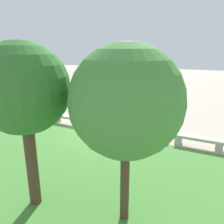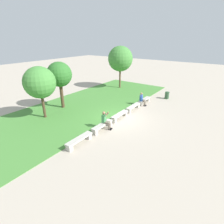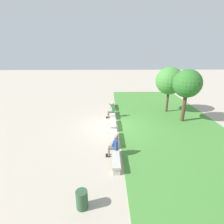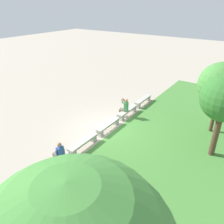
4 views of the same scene
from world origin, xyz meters
TOP-DOWN VIEW (x-y plane):
  - ground_plane at (0.00, 0.00)m, footprint 80.00×80.00m
  - grass_strip at (0.00, 4.38)m, footprint 23.06×8.00m
  - bench_main at (-4.54, 0.00)m, footprint 1.98×0.40m
  - bench_near at (-2.27, 0.00)m, footprint 1.98×0.40m
  - bench_mid at (0.00, 0.00)m, footprint 1.98×0.40m
  - bench_far at (2.27, 0.00)m, footprint 1.98×0.40m
  - bench_end at (4.54, 0.00)m, footprint 1.98×0.40m
  - person_photographer at (-1.98, -0.08)m, footprint 0.53×0.77m
  - person_distant at (3.86, -0.07)m, footprint 0.48×0.68m
  - backpack at (3.75, -0.04)m, footprint 0.28×0.24m
  - tree_behind_wall at (-3.37, 5.16)m, footprint 2.45×2.45m
  - tree_right_background at (-1.02, 5.72)m, footprint 2.19×2.19m
  - trash_bin at (7.22, -1.37)m, footprint 0.44×0.44m

SIDE VIEW (x-z plane):
  - ground_plane at x=0.00m, z-range 0.00..0.00m
  - grass_strip at x=0.00m, z-range 0.00..0.03m
  - bench_main at x=-4.54m, z-range 0.08..0.53m
  - bench_near at x=-2.27m, z-range 0.08..0.53m
  - bench_mid at x=0.00m, z-range 0.08..0.53m
  - bench_far at x=2.27m, z-range 0.08..0.53m
  - bench_end at x=4.54m, z-range 0.08..0.53m
  - trash_bin at x=7.22m, z-range 0.00..0.75m
  - backpack at x=3.75m, z-range 0.41..0.84m
  - person_distant at x=3.86m, z-range 0.04..1.30m
  - person_photographer at x=-1.98m, z-range 0.08..1.40m
  - tree_behind_wall at x=-3.37m, z-range 0.85..5.02m
  - tree_right_background at x=-1.02m, z-range 0.98..5.20m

